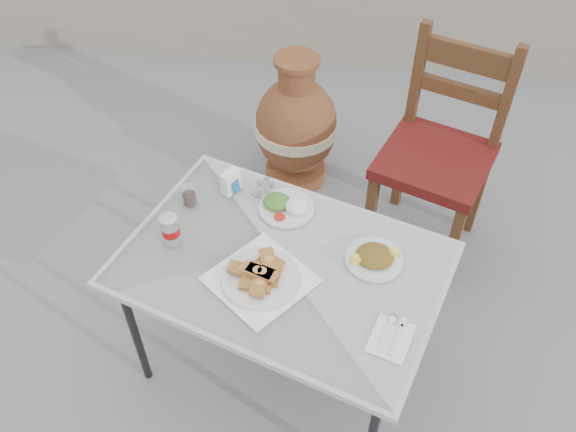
# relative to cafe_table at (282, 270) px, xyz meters

# --- Properties ---
(ground) EXTENTS (80.00, 80.00, 0.00)m
(ground) POSITION_rel_cafe_table_xyz_m (-0.02, -0.06, -0.62)
(ground) COLOR slate
(ground) RESTS_ON ground
(cafe_table) EXTENTS (1.28, 1.07, 0.67)m
(cafe_table) POSITION_rel_cafe_table_xyz_m (0.00, 0.00, 0.00)
(cafe_table) COLOR black
(cafe_table) RESTS_ON ground
(pide_plate) EXTENTS (0.42, 0.42, 0.06)m
(pide_plate) POSITION_rel_cafe_table_xyz_m (-0.06, -0.08, 0.07)
(pide_plate) COLOR white
(pide_plate) RESTS_ON cafe_table
(salad_rice_plate) EXTENTS (0.21, 0.21, 0.05)m
(salad_rice_plate) POSITION_rel_cafe_table_xyz_m (-0.02, 0.26, 0.07)
(salad_rice_plate) COLOR silver
(salad_rice_plate) RESTS_ON cafe_table
(salad_chopped_plate) EXTENTS (0.20, 0.20, 0.04)m
(salad_chopped_plate) POSITION_rel_cafe_table_xyz_m (0.32, 0.04, 0.06)
(salad_chopped_plate) COLOR silver
(salad_chopped_plate) RESTS_ON cafe_table
(soda_can) EXTENTS (0.06, 0.06, 0.12)m
(soda_can) POSITION_rel_cafe_table_xyz_m (-0.40, 0.05, 0.10)
(soda_can) COLOR silver
(soda_can) RESTS_ON cafe_table
(cola_glass) EXTENTS (0.06, 0.06, 0.08)m
(cola_glass) POSITION_rel_cafe_table_xyz_m (-0.38, 0.25, 0.08)
(cola_glass) COLOR white
(cola_glass) RESTS_ON cafe_table
(napkin_holder) EXTENTS (0.07, 0.09, 0.09)m
(napkin_holder) POSITION_rel_cafe_table_xyz_m (-0.23, 0.33, 0.09)
(napkin_holder) COLOR white
(napkin_holder) RESTS_ON cafe_table
(condiment_caddy) EXTENTS (0.11, 0.10, 0.07)m
(condiment_caddy) POSITION_rel_cafe_table_xyz_m (-0.10, 0.33, 0.07)
(condiment_caddy) COLOR silver
(condiment_caddy) RESTS_ON cafe_table
(cutlery_napkin) EXTENTS (0.16, 0.19, 0.01)m
(cutlery_napkin) POSITION_rel_cafe_table_xyz_m (0.37, -0.26, 0.05)
(cutlery_napkin) COLOR white
(cutlery_napkin) RESTS_ON cafe_table
(chair) EXTENTS (0.60, 0.60, 1.04)m
(chair) POSITION_rel_cafe_table_xyz_m (0.60, 0.81, -0.08)
(chair) COLOR #3D2110
(chair) RESTS_ON ground
(terracotta_urn) EXTENTS (0.43, 0.43, 0.75)m
(terracotta_urn) POSITION_rel_cafe_table_xyz_m (-0.07, 1.16, -0.27)
(terracotta_urn) COLOR brown
(terracotta_urn) RESTS_ON ground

